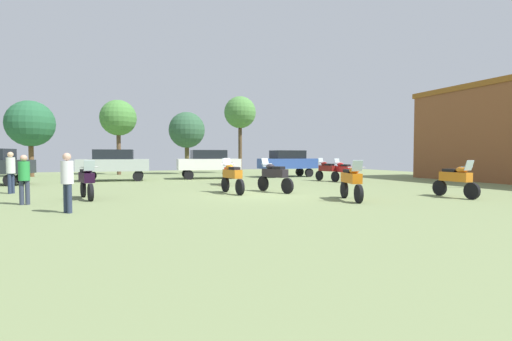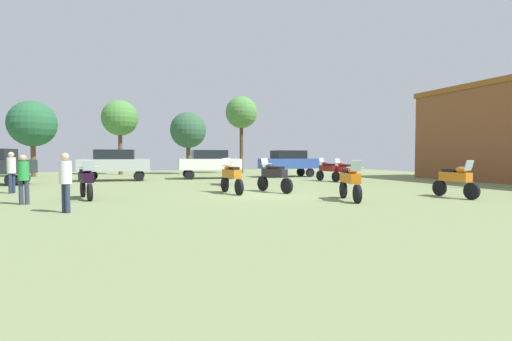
{
  "view_description": "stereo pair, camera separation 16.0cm",
  "coord_description": "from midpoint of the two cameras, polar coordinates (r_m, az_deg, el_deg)",
  "views": [
    {
      "loc": [
        -5.75,
        -14.63,
        1.68
      ],
      "look_at": [
        1.27,
        3.47,
        0.87
      ],
      "focal_mm": 26.14,
      "sensor_mm": 36.0,
      "label": 1
    },
    {
      "loc": [
        -5.6,
        -14.69,
        1.68
      ],
      "look_at": [
        1.27,
        3.47,
        0.87
      ],
      "focal_mm": 26.14,
      "sensor_mm": 36.0,
      "label": 2
    }
  ],
  "objects": [
    {
      "name": "tree_2",
      "position": [
        34.23,
        -2.59,
        8.77
      ],
      "size": [
        2.88,
        2.88,
        6.97
      ],
      "color": "#4D3925",
      "rests_on": "ground"
    },
    {
      "name": "car_1",
      "position": [
        25.43,
        -21.07,
        1.13
      ],
      "size": [
        4.45,
        2.18,
        2.0
      ],
      "rotation": [
        0.0,
        0.0,
        1.48
      ],
      "color": "black",
      "rests_on": "ground"
    },
    {
      "name": "motorcycle_8",
      "position": [
        13.96,
        14.07,
        -1.5
      ],
      "size": [
        0.82,
        2.14,
        1.48
      ],
      "rotation": [
        0.0,
        0.0,
        2.86
      ],
      "color": "black",
      "rests_on": "ground"
    },
    {
      "name": "motorcycle_1",
      "position": [
        15.36,
        -24.77,
        -1.32
      ],
      "size": [
        0.74,
        2.14,
        1.47
      ],
      "rotation": [
        0.0,
        0.0,
        3.36
      ],
      "color": "black",
      "rests_on": "ground"
    },
    {
      "name": "car_2",
      "position": [
        26.32,
        -7.44,
        1.31
      ],
      "size": [
        4.43,
        2.14,
        2.0
      ],
      "rotation": [
        0.0,
        0.0,
        1.49
      ],
      "color": "black",
      "rests_on": "ground"
    },
    {
      "name": "car_4",
      "position": [
        28.32,
        4.69,
        1.39
      ],
      "size": [
        4.35,
        1.92,
        2.0
      ],
      "rotation": [
        0.0,
        0.0,
        1.6
      ],
      "color": "black",
      "rests_on": "ground"
    },
    {
      "name": "tree_1",
      "position": [
        33.15,
        -31.37,
        6.11
      ],
      "size": [
        3.46,
        3.46,
        5.77
      ],
      "color": "brown",
      "rests_on": "ground"
    },
    {
      "name": "tree_3",
      "position": [
        33.62,
        -20.46,
        7.49
      ],
      "size": [
        2.98,
        2.98,
        6.27
      ],
      "color": "brown",
      "rests_on": "ground"
    },
    {
      "name": "motorcycle_3",
      "position": [
        23.38,
        12.98,
        0.0
      ],
      "size": [
        0.62,
        2.1,
        1.44
      ],
      "rotation": [
        0.0,
        0.0,
        0.09
      ],
      "color": "black",
      "rests_on": "ground"
    },
    {
      "name": "motorcycle_7",
      "position": [
        23.99,
        10.59,
        0.11
      ],
      "size": [
        0.69,
        2.08,
        1.47
      ],
      "rotation": [
        0.0,
        0.0,
        0.19
      ],
      "color": "black",
      "rests_on": "ground"
    },
    {
      "name": "motorcycle_6",
      "position": [
        16.42,
        28.01,
        -1.17
      ],
      "size": [
        0.62,
        2.09,
        1.46
      ],
      "rotation": [
        0.0,
        0.0,
        3.15
      ],
      "color": "black",
      "rests_on": "ground"
    },
    {
      "name": "tree_4",
      "position": [
        33.03,
        -10.68,
        6.06
      ],
      "size": [
        3.11,
        3.11,
        5.38
      ],
      "color": "#4D4326",
      "rests_on": "ground"
    },
    {
      "name": "motorcycle_5",
      "position": [
        16.05,
        -3.98,
        -0.9
      ],
      "size": [
        0.63,
        2.18,
        1.5
      ],
      "rotation": [
        0.0,
        0.0,
        0.12
      ],
      "color": "black",
      "rests_on": "ground"
    },
    {
      "name": "motorcycle_4",
      "position": [
        16.6,
        2.55,
        -0.77
      ],
      "size": [
        0.86,
        2.25,
        1.51
      ],
      "rotation": [
        0.0,
        0.0,
        0.3
      ],
      "color": "black",
      "rests_on": "ground"
    },
    {
      "name": "person_3",
      "position": [
        19.12,
        -33.61,
        0.17
      ],
      "size": [
        0.46,
        0.46,
        1.79
      ],
      "rotation": [
        0.0,
        0.0,
        4.2
      ],
      "color": "#232E47",
      "rests_on": "ground"
    },
    {
      "name": "motorcycle_2",
      "position": [
        20.68,
        -4.61,
        -0.18
      ],
      "size": [
        0.81,
        2.16,
        1.49
      ],
      "rotation": [
        0.0,
        0.0,
        -0.28
      ],
      "color": "black",
      "rests_on": "ground"
    },
    {
      "name": "person_2",
      "position": [
        14.59,
        -32.22,
        -0.69
      ],
      "size": [
        0.34,
        0.34,
        1.66
      ],
      "rotation": [
        0.0,
        0.0,
        6.28
      ],
      "color": "#2E3548",
      "rests_on": "ground"
    },
    {
      "name": "person_1",
      "position": [
        11.91,
        -27.26,
        -1.02
      ],
      "size": [
        0.47,
        0.47,
        1.72
      ],
      "rotation": [
        0.0,
        0.0,
        2.2
      ],
      "color": "#283249",
      "rests_on": "ground"
    },
    {
      "name": "ground_plane",
      "position": [
        15.81,
        -0.04,
        -3.66
      ],
      "size": [
        44.0,
        52.0,
        0.02
      ],
      "color": "#758554"
    }
  ]
}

